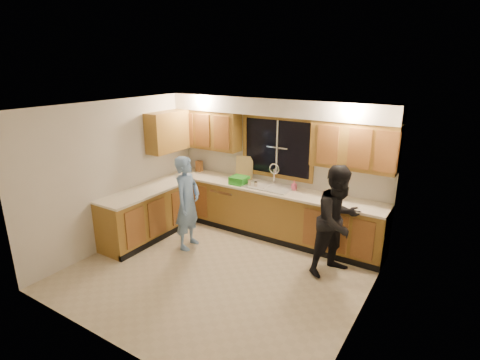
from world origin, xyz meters
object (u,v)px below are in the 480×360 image
object	(u,v)px
man	(187,203)
soap_bottle	(294,185)
bowl	(336,197)
dish_crate	(239,180)
stove	(124,224)
knife_block	(199,166)
dishwasher	(230,205)
woman	(338,221)
sink	(269,190)

from	to	relation	value
man	soap_bottle	size ratio (longest dim) A/B	9.54
bowl	dish_crate	bearing A→B (deg)	-174.08
stove	knife_block	size ratio (longest dim) A/B	4.09
dishwasher	dish_crate	xyz separation A→B (m)	(0.29, -0.11, 0.58)
dish_crate	soap_bottle	world-z (taller)	soap_bottle
man	dish_crate	bearing A→B (deg)	-29.03
woman	soap_bottle	size ratio (longest dim) A/B	10.00
man	bowl	distance (m)	2.48
dishwasher	knife_block	size ratio (longest dim) A/B	3.73
man	soap_bottle	distance (m)	1.89
knife_block	woman	bearing A→B (deg)	-9.49
man	dish_crate	xyz separation A→B (m)	(0.37, 1.05, 0.18)
bowl	sink	bearing A→B (deg)	-177.07
dishwasher	knife_block	world-z (taller)	knife_block
soap_bottle	bowl	size ratio (longest dim) A/B	0.82
man	dish_crate	world-z (taller)	man
knife_block	dish_crate	xyz separation A→B (m)	(1.16, -0.28, -0.04)
woman	soap_bottle	world-z (taller)	woman
sink	dish_crate	xyz separation A→B (m)	(-0.56, -0.12, 0.13)
dish_crate	sink	bearing A→B (deg)	12.30
sink	knife_block	world-z (taller)	sink
woman	sink	bearing A→B (deg)	95.09
knife_block	soap_bottle	distance (m)	2.16
stove	man	size ratio (longest dim) A/B	0.56
dishwasher	woman	world-z (taller)	woman
dishwasher	woman	distance (m)	2.47
sink	stove	bearing A→B (deg)	-134.61
man	bowl	world-z (taller)	man
stove	soap_bottle	world-z (taller)	soap_bottle
sink	stove	distance (m)	2.60
woman	soap_bottle	xyz separation A→B (m)	(-1.05, 0.74, 0.16)
dish_crate	bowl	bearing A→B (deg)	5.92
dishwasher	bowl	xyz separation A→B (m)	(2.07, 0.08, 0.54)
dishwasher	stove	size ratio (longest dim) A/B	0.91
stove	sink	bearing A→B (deg)	45.39
stove	woman	world-z (taller)	woman
man	dish_crate	size ratio (longest dim) A/B	5.29
soap_bottle	dish_crate	bearing A→B (deg)	-167.39
stove	dishwasher	bearing A→B (deg)	62.31
dish_crate	bowl	size ratio (longest dim) A/B	1.47
sink	dish_crate	bearing A→B (deg)	-167.70
dishwasher	dish_crate	distance (m)	0.66
stove	knife_block	bearing A→B (deg)	87.60
dishwasher	dish_crate	world-z (taller)	dish_crate
dishwasher	soap_bottle	bearing A→B (deg)	5.19
bowl	dishwasher	bearing A→B (deg)	-177.87
woman	man	bearing A→B (deg)	130.62
knife_block	man	bearing A→B (deg)	-54.98
knife_block	dish_crate	distance (m)	1.19
man	knife_block	world-z (taller)	man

